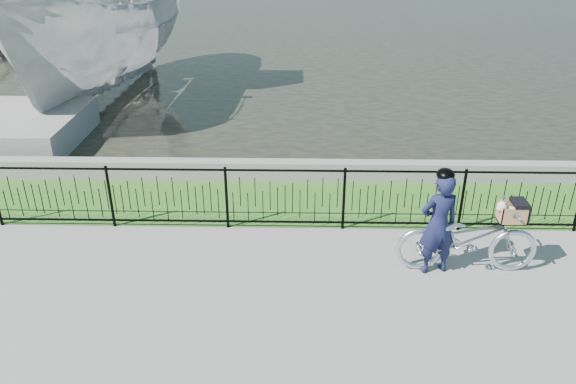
{
  "coord_description": "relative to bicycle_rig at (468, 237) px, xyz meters",
  "views": [
    {
      "loc": [
        0.23,
        -6.89,
        4.94
      ],
      "look_at": [
        0.06,
        1.0,
        1.0
      ],
      "focal_mm": 35.0,
      "sensor_mm": 36.0,
      "label": 1
    }
  ],
  "objects": [
    {
      "name": "fence",
      "position": [
        -2.79,
        1.2,
        0.01
      ],
      "size": [
        14.0,
        0.06,
        1.15
      ],
      "primitive_type": null,
      "color": "black",
      "rests_on": "ground"
    },
    {
      "name": "grass_strip",
      "position": [
        -2.79,
        2.2,
        -0.56
      ],
      "size": [
        60.0,
        2.0,
        0.01
      ],
      "primitive_type": "cube",
      "color": "#356920",
      "rests_on": "ground"
    },
    {
      "name": "ground",
      "position": [
        -2.79,
        -0.4,
        -0.56
      ],
      "size": [
        120.0,
        120.0,
        0.0
      ],
      "primitive_type": "plane",
      "color": "gray",
      "rests_on": "ground"
    },
    {
      "name": "cyclist",
      "position": [
        -0.49,
        -0.05,
        0.27
      ],
      "size": [
        0.67,
        0.52,
        1.69
      ],
      "color": "#15183B",
      "rests_on": "ground"
    },
    {
      "name": "quay_wall",
      "position": [
        -2.79,
        3.2,
        -0.36
      ],
      "size": [
        60.0,
        0.3,
        0.4
      ],
      "primitive_type": "cube",
      "color": "gray",
      "rests_on": "ground"
    },
    {
      "name": "bicycle_rig",
      "position": [
        0.0,
        0.0,
        0.0
      ],
      "size": [
        2.12,
        0.74,
        1.21
      ],
      "color": "silver",
      "rests_on": "ground"
    },
    {
      "name": "boat_near",
      "position": [
        -8.18,
        8.65,
        1.39
      ],
      "size": [
        4.64,
        9.83,
        5.46
      ],
      "color": "#BABAB9",
      "rests_on": "water"
    }
  ]
}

